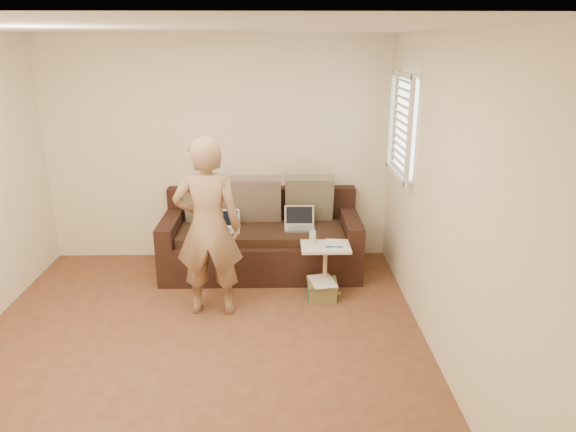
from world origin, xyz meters
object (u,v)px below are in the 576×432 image
object	(u,v)px
laptop_silver	(300,229)
laptop_white	(226,231)
person	(208,227)
striped_box	(322,289)
drinking_glass	(313,237)
sofa	(261,235)
side_table	(325,270)

from	to	relation	value
laptop_silver	laptop_white	xyz separation A→B (m)	(-0.82, -0.04, 0.00)
person	striped_box	bearing A→B (deg)	-167.07
laptop_white	person	distance (m)	0.92
laptop_silver	drinking_glass	distance (m)	0.48
laptop_silver	person	bearing A→B (deg)	-134.58
laptop_silver	striped_box	size ratio (longest dim) A/B	1.11
person	sofa	bearing A→B (deg)	-115.71
person	drinking_glass	xyz separation A→B (m)	(1.01, 0.43, -0.26)
person	side_table	distance (m)	1.32
laptop_white	person	size ratio (longest dim) A/B	0.17
sofa	side_table	bearing A→B (deg)	-43.03
laptop_silver	person	world-z (taller)	person
side_table	sofa	bearing A→B (deg)	136.97
sofa	drinking_glass	size ratio (longest dim) A/B	18.33
laptop_white	striped_box	distance (m)	1.26
laptop_white	drinking_glass	distance (m)	1.02
person	laptop_white	bearing A→B (deg)	-95.19
sofa	laptop_white	distance (m)	0.41
laptop_silver	side_table	distance (m)	0.65
drinking_glass	side_table	bearing A→B (deg)	-36.93
person	striped_box	world-z (taller)	person
drinking_glass	striped_box	size ratio (longest dim) A/B	0.40
side_table	drinking_glass	distance (m)	0.37
sofa	person	world-z (taller)	person
laptop_white	drinking_glass	size ratio (longest dim) A/B	2.48
drinking_glass	striped_box	world-z (taller)	drinking_glass
striped_box	side_table	bearing A→B (deg)	68.09
person	striped_box	xyz separation A→B (m)	(1.10, 0.25, -0.77)
side_table	laptop_silver	bearing A→B (deg)	113.35
person	side_table	size ratio (longest dim) A/B	3.19
laptop_white	striped_box	world-z (taller)	laptop_white
side_table	laptop_white	bearing A→B (deg)	154.11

